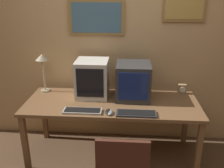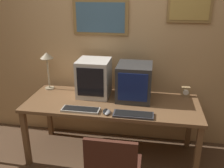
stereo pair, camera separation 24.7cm
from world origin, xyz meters
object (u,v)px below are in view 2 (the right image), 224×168
monitor_left (94,78)px  desk_lamp (47,60)px  monitor_right (134,82)px  desk_clock (186,92)px  mouse_near_keyboard (105,111)px  mouse_far_corner (107,112)px  keyboard_side (133,115)px  keyboard_main (81,110)px

monitor_left → desk_lamp: (-0.61, 0.10, 0.16)m
monitor_right → desk_clock: size_ratio=3.52×
mouse_near_keyboard → desk_clock: 1.03m
mouse_far_corner → mouse_near_keyboard: bearing=146.5°
monitor_right → desk_clock: (0.60, 0.16, -0.15)m
mouse_far_corner → desk_lamp: 1.08m
keyboard_side → desk_lamp: bearing=153.8°
mouse_near_keyboard → desk_clock: desk_clock is taller
monitor_right → mouse_far_corner: monitor_right is taller
monitor_left → keyboard_main: (-0.05, -0.44, -0.20)m
monitor_right → keyboard_side: monitor_right is taller
monitor_left → mouse_far_corner: bearing=-62.0°
desk_clock → desk_lamp: bearing=-178.7°
keyboard_side → mouse_far_corner: bearing=-179.8°
mouse_far_corner → desk_lamp: bearing=147.0°
desk_lamp → monitor_left: bearing=-9.2°
keyboard_side → desk_clock: 0.82m
mouse_near_keyboard → monitor_right: bearing=58.6°
keyboard_side → desk_lamp: size_ratio=0.86×
monitor_right → desk_lamp: 1.11m
keyboard_main → keyboard_side: (0.56, -0.02, 0.00)m
mouse_far_corner → desk_lamp: (-0.85, 0.55, 0.37)m
mouse_far_corner → desk_clock: bearing=35.4°
keyboard_main → mouse_near_keyboard: 0.27m
monitor_left → monitor_right: (0.48, -0.02, -0.01)m
mouse_far_corner → keyboard_side: bearing=0.2°
mouse_far_corner → monitor_left: bearing=118.0°
keyboard_side → mouse_far_corner: size_ratio=3.53×
keyboard_main → monitor_right: bearing=38.3°
mouse_near_keyboard → desk_clock: bearing=34.1°
monitor_left → mouse_far_corner: size_ratio=3.75×
monitor_right → mouse_near_keyboard: (-0.26, -0.42, -0.19)m
keyboard_side → desk_lamp: (-1.12, 0.55, 0.37)m
desk_clock → mouse_near_keyboard: bearing=-145.9°
monitor_left → desk_clock: bearing=7.4°
mouse_near_keyboard → desk_lamp: bearing=147.1°
monitor_left → keyboard_main: bearing=-96.0°
keyboard_main → keyboard_side: 0.56m
mouse_near_keyboard → monitor_left: bearing=116.6°
keyboard_side → monitor_left: bearing=138.4°
keyboard_side → keyboard_main: bearing=178.2°
desk_lamp → mouse_near_keyboard: bearing=-32.9°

